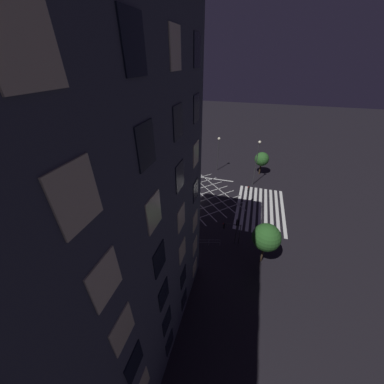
# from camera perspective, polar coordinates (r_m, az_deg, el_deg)

# --- Properties ---
(ground_plane) EXTENTS (200.00, 200.00, 0.00)m
(ground_plane) POSITION_cam_1_polar(r_m,az_deg,el_deg) (38.79, 0.00, -1.29)
(ground_plane) COLOR black
(road_markings) EXTENTS (19.61, 25.62, 0.01)m
(road_markings) POSITION_cam_1_polar(r_m,az_deg,el_deg) (38.03, 11.05, -2.74)
(road_markings) COLOR silver
(road_markings) RESTS_ON ground_plane
(traffic_light_median_south) EXTENTS (0.36, 0.39, 3.86)m
(traffic_light_median_south) POSITION_cam_1_polar(r_m,az_deg,el_deg) (36.23, 14.80, 0.03)
(traffic_light_median_south) COLOR #2D2D30
(traffic_light_median_south) RESTS_ON ground_plane
(traffic_light_ne_cross) EXTENTS (0.36, 0.39, 3.70)m
(traffic_light_ne_cross) POSITION_cam_1_polar(r_m,az_deg,el_deg) (48.24, -7.77, 9.03)
(traffic_light_ne_cross) COLOR #2D2D30
(traffic_light_ne_cross) RESTS_ON ground_plane
(traffic_light_nw_main) EXTENTS (0.39, 0.36, 4.45)m
(traffic_light_nw_main) POSITION_cam_1_polar(r_m,az_deg,el_deg) (33.88, -19.85, -2.55)
(traffic_light_nw_main) COLOR #2D2D30
(traffic_light_nw_main) RESTS_ON ground_plane
(traffic_light_ne_main) EXTENTS (2.66, 0.36, 3.53)m
(traffic_light_ne_main) POSITION_cam_1_polar(r_m,az_deg,el_deg) (46.89, -8.63, 8.20)
(traffic_light_ne_main) COLOR #2D2D30
(traffic_light_ne_main) RESTS_ON ground_plane
(traffic_light_sw_cross) EXTENTS (0.36, 2.39, 3.22)m
(traffic_light_sw_cross) POSITION_cam_1_polar(r_m,az_deg,el_deg) (29.01, 10.15, -9.48)
(traffic_light_sw_cross) COLOR #2D2D30
(traffic_light_sw_cross) RESTS_ON ground_plane
(traffic_light_sw_main) EXTENTS (0.39, 0.36, 4.14)m
(traffic_light_sw_main) POSITION_cam_1_polar(r_m,az_deg,el_deg) (28.46, 11.88, -9.07)
(traffic_light_sw_main) COLOR #2D2D30
(traffic_light_sw_main) RESTS_ON ground_plane
(traffic_light_median_north) EXTENTS (0.36, 0.39, 3.92)m
(traffic_light_median_north) POSITION_cam_1_polar(r_m,az_deg,el_deg) (40.63, -13.04, 4.07)
(traffic_light_median_north) COLOR #2D2D30
(traffic_light_median_north) RESTS_ON ground_plane
(traffic_light_nw_cross) EXTENTS (0.36, 3.00, 4.22)m
(traffic_light_nw_cross) POSITION_cam_1_polar(r_m,az_deg,el_deg) (32.97, -17.39, -3.17)
(traffic_light_nw_cross) COLOR #2D2D30
(traffic_light_nw_cross) RESTS_ON ground_plane
(street_lamp_east) EXTENTS (0.52, 0.52, 8.98)m
(street_lamp_east) POSITION_cam_1_polar(r_m,az_deg,el_deg) (41.49, 17.08, 9.45)
(street_lamp_east) COLOR #2D2D30
(street_lamp_east) RESTS_ON ground_plane
(street_lamp_west) EXTENTS (0.59, 0.59, 7.53)m
(street_lamp_west) POSITION_cam_1_polar(r_m,az_deg,el_deg) (46.24, 7.10, 12.16)
(street_lamp_west) COLOR #2D2D30
(street_lamp_west) RESTS_ON ground_plane
(street_tree_near) EXTENTS (3.27, 3.27, 5.59)m
(street_tree_near) POSITION_cam_1_polar(r_m,az_deg,el_deg) (26.46, 19.24, -11.37)
(street_tree_near) COLOR #38281C
(street_tree_near) RESTS_ON ground_plane
(street_tree_far) EXTENTS (2.89, 2.89, 4.89)m
(street_tree_far) POSITION_cam_1_polar(r_m,az_deg,el_deg) (47.48, 18.12, 8.33)
(street_tree_far) COLOR #38281C
(street_tree_far) RESTS_ON ground_plane
(waiting_car) EXTENTS (1.89, 4.09, 1.31)m
(waiting_car) POSITION_cam_1_polar(r_m,az_deg,el_deg) (40.11, -16.72, -0.54)
(waiting_car) COLOR #474C51
(waiting_car) RESTS_ON ground_plane
(pedestrian_railing) EXTENTS (2.15, 7.27, 1.05)m
(pedestrian_railing) POSITION_cam_1_polar(r_m,az_deg,el_deg) (29.16, 0.00, -13.13)
(pedestrian_railing) COLOR gray
(pedestrian_railing) RESTS_ON ground_plane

